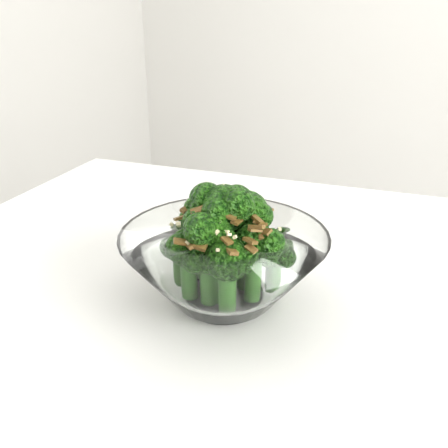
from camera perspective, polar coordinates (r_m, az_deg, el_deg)
The scene contains 2 objects.
table at distance 0.54m, azimuth 19.96°, elevation -17.99°, with size 1.33×1.02×0.75m.
broccoli_dish at distance 0.50m, azimuth -0.04°, elevation -3.94°, with size 0.21×0.21×0.13m.
Camera 1 is at (-0.01, -0.35, 1.03)m, focal length 40.00 mm.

